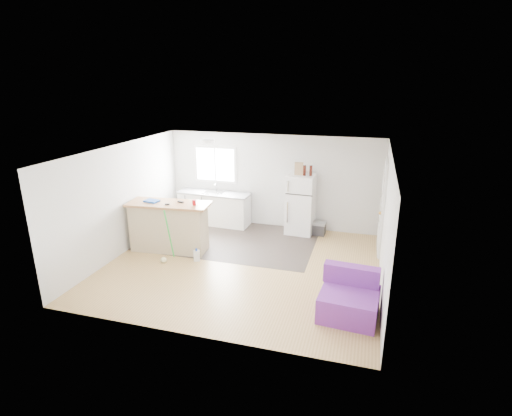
# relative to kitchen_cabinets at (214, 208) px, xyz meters

# --- Properties ---
(room) EXTENTS (5.51, 5.01, 2.41)m
(room) POSITION_rel_kitchen_cabinets_xyz_m (1.50, -2.20, 0.76)
(room) COLOR #A57C45
(room) RESTS_ON ground
(vinyl_zone) EXTENTS (4.05, 2.50, 0.00)m
(vinyl_zone) POSITION_rel_kitchen_cabinets_xyz_m (0.78, -0.95, -0.44)
(vinyl_zone) COLOR #312825
(vinyl_zone) RESTS_ON floor
(window) EXTENTS (1.18, 0.06, 0.98)m
(window) POSITION_rel_kitchen_cabinets_xyz_m (-0.05, 0.29, 1.11)
(window) COLOR white
(window) RESTS_ON back_wall
(interior_door) EXTENTS (0.11, 0.92, 2.10)m
(interior_door) POSITION_rel_kitchen_cabinets_xyz_m (4.22, -0.65, 0.58)
(interior_door) COLOR white
(interior_door) RESTS_ON right_wall
(ceiling_fixture) EXTENTS (0.30, 0.30, 0.07)m
(ceiling_fixture) POSITION_rel_kitchen_cabinets_xyz_m (0.30, -1.00, 1.92)
(ceiling_fixture) COLOR white
(ceiling_fixture) RESTS_ON ceiling
(kitchen_cabinets) EXTENTS (1.96, 0.70, 1.13)m
(kitchen_cabinets) POSITION_rel_kitchen_cabinets_xyz_m (0.00, 0.00, 0.00)
(kitchen_cabinets) COLOR white
(kitchen_cabinets) RESTS_ON floor
(peninsula) EXTENTS (1.87, 0.85, 1.12)m
(peninsula) POSITION_rel_kitchen_cabinets_xyz_m (-0.32, -1.90, 0.13)
(peninsula) COLOR tan
(peninsula) RESTS_ON floor
(refrigerator) EXTENTS (0.70, 0.67, 1.50)m
(refrigerator) POSITION_rel_kitchen_cabinets_xyz_m (2.31, -0.03, 0.31)
(refrigerator) COLOR white
(refrigerator) RESTS_ON floor
(cooler) EXTENTS (0.44, 0.32, 0.33)m
(cooler) POSITION_rel_kitchen_cabinets_xyz_m (2.74, -0.03, -0.27)
(cooler) COLOR #2E2D30
(cooler) RESTS_ON floor
(purple_seat) EXTENTS (0.98, 0.94, 0.75)m
(purple_seat) POSITION_rel_kitchen_cabinets_xyz_m (3.74, -3.46, -0.16)
(purple_seat) COLOR #6E2F9A
(purple_seat) RESTS_ON floor
(cleaner_jug) EXTENTS (0.15, 0.13, 0.28)m
(cleaner_jug) POSITION_rel_kitchen_cabinets_xyz_m (0.50, -2.28, -0.32)
(cleaner_jug) COLOR silver
(cleaner_jug) RESTS_ON floor
(mop) EXTENTS (0.20, 0.34, 1.20)m
(mop) POSITION_rel_kitchen_cabinets_xyz_m (-0.10, -2.52, -0.21)
(mop) COLOR green
(mop) RESTS_ON floor
(red_cup) EXTENTS (0.08, 0.08, 0.12)m
(red_cup) POSITION_rel_kitchen_cabinets_xyz_m (0.31, -1.89, 0.74)
(red_cup) COLOR #BA0B11
(red_cup) RESTS_ON peninsula
(blue_tray) EXTENTS (0.33, 0.27, 0.04)m
(blue_tray) POSITION_rel_kitchen_cabinets_xyz_m (-0.69, -1.93, 0.69)
(blue_tray) COLOR #1349B2
(blue_tray) RESTS_ON peninsula
(tool_a) EXTENTS (0.15, 0.09, 0.03)m
(tool_a) POSITION_rel_kitchen_cabinets_xyz_m (-0.05, -1.81, 0.69)
(tool_a) COLOR black
(tool_a) RESTS_ON peninsula
(tool_b) EXTENTS (0.11, 0.07, 0.03)m
(tool_b) POSITION_rel_kitchen_cabinets_xyz_m (-0.25, -2.03, 0.69)
(tool_b) COLOR black
(tool_b) RESTS_ON peninsula
(cardboard_box) EXTENTS (0.21, 0.11, 0.30)m
(cardboard_box) POSITION_rel_kitchen_cabinets_xyz_m (2.24, -0.05, 1.21)
(cardboard_box) COLOR #9E815A
(cardboard_box) RESTS_ON refrigerator
(bottle_left) EXTENTS (0.09, 0.09, 0.25)m
(bottle_left) POSITION_rel_kitchen_cabinets_xyz_m (2.39, -0.10, 1.18)
(bottle_left) COLOR #3B120A
(bottle_left) RESTS_ON refrigerator
(bottle_right) EXTENTS (0.08, 0.08, 0.25)m
(bottle_right) POSITION_rel_kitchen_cabinets_xyz_m (2.54, -0.07, 1.18)
(bottle_right) COLOR #3B120A
(bottle_right) RESTS_ON refrigerator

